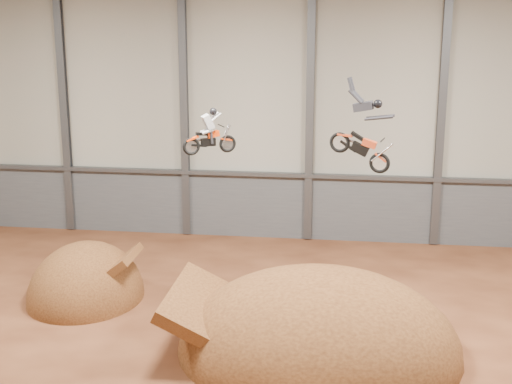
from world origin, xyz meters
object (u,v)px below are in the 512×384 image
Objects in this scene: fmx_rider_b at (356,125)px; takeoff_ramp at (87,298)px; fmx_rider_a at (209,129)px; landing_ramp at (319,351)px.

takeoff_ramp is at bearing -174.24° from fmx_rider_b.
fmx_rider_b is (11.26, -1.20, 7.95)m from takeoff_ramp.
takeoff_ramp is 2.68× the size of fmx_rider_a.
landing_ramp is 9.21m from fmx_rider_a.
fmx_rider_b is at bearing -6.10° from takeoff_ramp.
landing_ramp is (10.17, -3.64, 0.00)m from takeoff_ramp.
fmx_rider_a is at bearing -10.77° from takeoff_ramp.
takeoff_ramp is at bearing 139.97° from fmx_rider_a.
fmx_rider_a is at bearing 150.09° from landing_ramp.
landing_ramp is at bearing -19.69° from takeoff_ramp.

